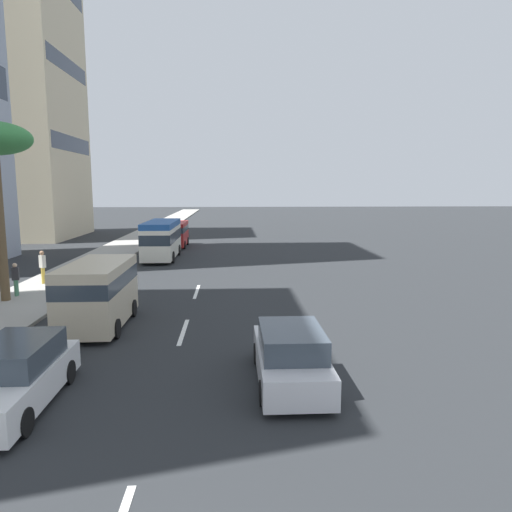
% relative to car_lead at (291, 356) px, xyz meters
% --- Properties ---
extents(ground_plane, '(198.00, 198.00, 0.00)m').
position_rel_car_lead_xyz_m(ground_plane, '(21.25, 3.44, -0.76)').
color(ground_plane, '#26282B').
extents(sidewalk_right, '(162.00, 3.95, 0.15)m').
position_rel_car_lead_xyz_m(sidewalk_right, '(21.25, 11.34, -0.68)').
color(sidewalk_right, '#9E9B93').
rests_on(sidewalk_right, ground_plane).
extents(lane_stripe_mid, '(3.20, 0.16, 0.01)m').
position_rel_car_lead_xyz_m(lane_stripe_mid, '(4.81, 3.44, -0.75)').
color(lane_stripe_mid, silver).
rests_on(lane_stripe_mid, ground_plane).
extents(lane_stripe_far, '(3.20, 0.16, 0.01)m').
position_rel_car_lead_xyz_m(lane_stripe_far, '(11.69, 3.44, -0.75)').
color(lane_stripe_far, silver).
rests_on(lane_stripe_far, ground_plane).
extents(car_lead, '(4.52, 1.88, 1.60)m').
position_rel_car_lead_xyz_m(car_lead, '(0.00, 0.00, 0.00)').
color(car_lead, silver).
rests_on(car_lead, ground_plane).
extents(car_second, '(4.54, 1.85, 1.61)m').
position_rel_car_lead_xyz_m(car_second, '(-1.06, 6.96, 0.01)').
color(car_second, white).
rests_on(car_second, ground_plane).
extents(minibus_third, '(6.86, 2.29, 2.87)m').
position_rel_car_lead_xyz_m(minibus_third, '(23.22, 6.88, 0.82)').
color(minibus_third, silver).
rests_on(minibus_third, ground_plane).
extents(van_fourth, '(5.05, 2.14, 2.26)m').
position_rel_car_lead_xyz_m(van_fourth, '(30.49, 6.75, 0.54)').
color(van_fourth, '#A51E1E').
rests_on(van_fourth, ground_plane).
extents(van_fifth, '(4.85, 2.17, 2.52)m').
position_rel_car_lead_xyz_m(van_fifth, '(5.61, 6.75, 0.68)').
color(van_fifth, beige).
rests_on(van_fifth, ground_plane).
extents(pedestrian_near_lamp, '(0.30, 0.37, 1.61)m').
position_rel_car_lead_xyz_m(pedestrian_near_lamp, '(10.57, 12.08, 0.28)').
color(pedestrian_near_lamp, '#4C8C66').
rests_on(pedestrian_near_lamp, sidewalk_right).
extents(pedestrian_mid_block, '(0.37, 0.39, 1.81)m').
position_rel_car_lead_xyz_m(pedestrian_mid_block, '(13.54, 11.95, 0.40)').
color(pedestrian_mid_block, gold).
rests_on(pedestrian_mid_block, sidewalk_right).
extents(office_tower_far, '(12.93, 13.95, 33.23)m').
position_rel_car_lead_xyz_m(office_tower_far, '(39.87, 25.52, 15.86)').
color(office_tower_far, beige).
rests_on(office_tower_far, ground_plane).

